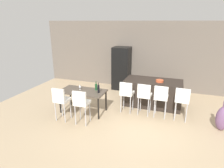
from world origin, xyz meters
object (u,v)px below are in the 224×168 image
object	(u,v)px
bar_chair_left	(127,92)
dining_chair_far	(81,102)
wine_bottle_middle	(96,87)
floor_vase	(222,118)
wine_bottle_inner	(99,89)
bar_chair_right	(161,96)
refrigerator	(122,68)
kitchen_island	(153,93)
dining_table	(83,93)
fruit_bowl	(160,81)
bar_chair_far	(182,99)
wine_glass_left	(80,86)
dining_chair_near	(61,99)
bar_chair_middle	(144,94)

from	to	relation	value
bar_chair_left	dining_chair_far	distance (m)	1.56
wine_bottle_middle	floor_vase	bearing A→B (deg)	0.29
wine_bottle_inner	wine_bottle_middle	world-z (taller)	wine_bottle_inner
dining_chair_far	floor_vase	distance (m)	3.92
bar_chair_right	refrigerator	xyz separation A→B (m)	(-1.91, 2.23, 0.22)
bar_chair_right	kitchen_island	bearing A→B (deg)	112.43
dining_table	floor_vase	world-z (taller)	floor_vase
wine_bottle_middle	fruit_bowl	bearing A→B (deg)	27.44
bar_chair_far	wine_bottle_inner	distance (m)	2.54
bar_chair_right	wine_bottle_inner	bearing A→B (deg)	-167.22
dining_chair_far	wine_bottle_middle	distance (m)	0.96
bar_chair_far	dining_chair_far	bearing A→B (deg)	-156.60
bar_chair_left	bar_chair_far	bearing A→B (deg)	0.00
wine_glass_left	fruit_bowl	bearing A→B (deg)	24.84
dining_chair_near	bar_chair_right	bearing A→B (deg)	22.99
refrigerator	kitchen_island	bearing A→B (deg)	-41.25
wine_bottle_middle	refrigerator	size ratio (longest dim) A/B	0.16
bar_chair_left	floor_vase	size ratio (longest dim) A/B	1.21
bar_chair_left	bar_chair_middle	world-z (taller)	same
refrigerator	wine_bottle_middle	bearing A→B (deg)	-93.13
bar_chair_left	wine_bottle_inner	distance (m)	0.92
wine_bottle_middle	floor_vase	xyz separation A→B (m)	(3.73, 0.02, -0.49)
bar_chair_middle	dining_table	xyz separation A→B (m)	(-1.93, -0.43, -0.03)
floor_vase	bar_chair_far	bearing A→B (deg)	168.69
bar_chair_left	dining_table	xyz separation A→B (m)	(-1.36, -0.43, -0.03)
refrigerator	dining_chair_near	bearing A→B (deg)	-104.15
wine_glass_left	bar_chair_far	bearing A→B (deg)	6.59
wine_bottle_inner	dining_chair_near	bearing A→B (deg)	-139.90
bar_chair_far	wine_glass_left	xyz separation A→B (m)	(-3.18, -0.37, 0.17)
wine_glass_left	floor_vase	bearing A→B (deg)	2.06
bar_chair_right	dining_chair_near	xyz separation A→B (m)	(-2.77, -1.18, 0.00)
bar_chair_middle	wine_bottle_inner	size ratio (longest dim) A/B	3.20
wine_bottle_inner	refrigerator	distance (m)	2.66
dining_chair_near	bar_chair_left	bearing A→B (deg)	34.84
bar_chair_middle	wine_glass_left	world-z (taller)	bar_chair_middle
dining_chair_near	wine_bottle_inner	world-z (taller)	wine_bottle_inner
dining_chair_near	floor_vase	bearing A→B (deg)	12.17
dining_chair_near	wine_bottle_middle	size ratio (longest dim) A/B	3.51
bar_chair_middle	bar_chair_right	distance (m)	0.51
wine_bottle_middle	bar_chair_far	bearing A→B (deg)	5.02
dining_chair_near	wine_bottle_middle	world-z (taller)	dining_chair_near
bar_chair_left	wine_bottle_inner	size ratio (longest dim) A/B	3.20
bar_chair_middle	bar_chair_left	bearing A→B (deg)	-180.00
kitchen_island	floor_vase	world-z (taller)	kitchen_island
fruit_bowl	kitchen_island	bearing A→B (deg)	155.01
bar_chair_middle	bar_chair_right	xyz separation A→B (m)	(0.51, -0.00, 0.00)
wine_bottle_middle	wine_glass_left	bearing A→B (deg)	-165.59
bar_chair_middle	bar_chair_far	xyz separation A→B (m)	(1.12, 0.00, 0.00)
fruit_bowl	wine_glass_left	bearing A→B (deg)	-155.16
dining_chair_near	fruit_bowl	distance (m)	3.28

